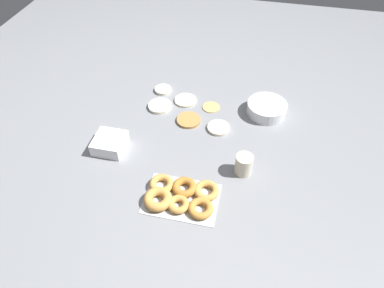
{
  "coord_description": "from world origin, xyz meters",
  "views": [
    {
      "loc": [
        0.24,
        -1.15,
        1.1
      ],
      "look_at": [
        0.02,
        -0.14,
        0.04
      ],
      "focal_mm": 32.0,
      "sensor_mm": 36.0,
      "label": 1
    }
  ],
  "objects_px": {
    "pancake_0": "(189,120)",
    "paper_cup": "(244,165)",
    "pancake_5": "(185,100)",
    "pancake_1": "(211,107)",
    "pancake_3": "(219,128)",
    "pancake_4": "(163,90)",
    "pancake_2": "(160,106)",
    "batter_bowl": "(267,108)",
    "donut_tray": "(180,196)",
    "container_stack": "(110,143)"
  },
  "relations": [
    {
      "from": "pancake_0",
      "to": "paper_cup",
      "type": "xyz_separation_m",
      "value": [
        0.29,
        -0.26,
        0.04
      ]
    },
    {
      "from": "pancake_5",
      "to": "paper_cup",
      "type": "xyz_separation_m",
      "value": [
        0.34,
        -0.4,
        0.04
      ]
    },
    {
      "from": "pancake_0",
      "to": "pancake_1",
      "type": "distance_m",
      "value": 0.15
    },
    {
      "from": "pancake_3",
      "to": "pancake_4",
      "type": "bearing_deg",
      "value": 145.89
    },
    {
      "from": "paper_cup",
      "to": "pancake_3",
      "type": "bearing_deg",
      "value": 120.88
    },
    {
      "from": "pancake_0",
      "to": "pancake_2",
      "type": "height_order",
      "value": "pancake_2"
    },
    {
      "from": "paper_cup",
      "to": "pancake_1",
      "type": "bearing_deg",
      "value": 117.96
    },
    {
      "from": "pancake_0",
      "to": "batter_bowl",
      "type": "xyz_separation_m",
      "value": [
        0.36,
        0.14,
        0.02
      ]
    },
    {
      "from": "pancake_5",
      "to": "pancake_2",
      "type": "bearing_deg",
      "value": -146.77
    },
    {
      "from": "pancake_0",
      "to": "donut_tray",
      "type": "distance_m",
      "value": 0.45
    },
    {
      "from": "pancake_0",
      "to": "pancake_5",
      "type": "height_order",
      "value": "pancake_0"
    },
    {
      "from": "pancake_1",
      "to": "pancake_5",
      "type": "distance_m",
      "value": 0.14
    },
    {
      "from": "donut_tray",
      "to": "batter_bowl",
      "type": "height_order",
      "value": "batter_bowl"
    },
    {
      "from": "pancake_3",
      "to": "pancake_0",
      "type": "bearing_deg",
      "value": 171.11
    },
    {
      "from": "batter_bowl",
      "to": "donut_tray",
      "type": "bearing_deg",
      "value": -116.41
    },
    {
      "from": "pancake_0",
      "to": "donut_tray",
      "type": "bearing_deg",
      "value": -81.49
    },
    {
      "from": "batter_bowl",
      "to": "pancake_5",
      "type": "bearing_deg",
      "value": 179.46
    },
    {
      "from": "pancake_0",
      "to": "pancake_5",
      "type": "distance_m",
      "value": 0.15
    },
    {
      "from": "batter_bowl",
      "to": "paper_cup",
      "type": "distance_m",
      "value": 0.41
    },
    {
      "from": "batter_bowl",
      "to": "paper_cup",
      "type": "xyz_separation_m",
      "value": [
        -0.07,
        -0.4,
        0.02
      ]
    },
    {
      "from": "pancake_0",
      "to": "container_stack",
      "type": "height_order",
      "value": "container_stack"
    },
    {
      "from": "donut_tray",
      "to": "batter_bowl",
      "type": "relative_size",
      "value": 1.5
    },
    {
      "from": "pancake_1",
      "to": "pancake_3",
      "type": "xyz_separation_m",
      "value": [
        0.06,
        -0.15,
        0.0
      ]
    },
    {
      "from": "pancake_3",
      "to": "pancake_5",
      "type": "xyz_separation_m",
      "value": [
        -0.2,
        0.17,
        -0.0
      ]
    },
    {
      "from": "pancake_5",
      "to": "donut_tray",
      "type": "xyz_separation_m",
      "value": [
        0.12,
        -0.59,
        0.01
      ]
    },
    {
      "from": "donut_tray",
      "to": "paper_cup",
      "type": "relative_size",
      "value": 3.16
    },
    {
      "from": "pancake_3",
      "to": "pancake_5",
      "type": "height_order",
      "value": "pancake_3"
    },
    {
      "from": "pancake_3",
      "to": "paper_cup",
      "type": "height_order",
      "value": "paper_cup"
    },
    {
      "from": "pancake_1",
      "to": "paper_cup",
      "type": "relative_size",
      "value": 0.96
    },
    {
      "from": "pancake_0",
      "to": "container_stack",
      "type": "distance_m",
      "value": 0.39
    },
    {
      "from": "pancake_5",
      "to": "donut_tray",
      "type": "height_order",
      "value": "donut_tray"
    },
    {
      "from": "pancake_0",
      "to": "pancake_1",
      "type": "height_order",
      "value": "pancake_0"
    },
    {
      "from": "pancake_3",
      "to": "paper_cup",
      "type": "relative_size",
      "value": 1.16
    },
    {
      "from": "pancake_5",
      "to": "container_stack",
      "type": "distance_m",
      "value": 0.47
    },
    {
      "from": "pancake_2",
      "to": "pancake_5",
      "type": "xyz_separation_m",
      "value": [
        0.11,
        0.08,
        -0.0
      ]
    },
    {
      "from": "batter_bowl",
      "to": "pancake_1",
      "type": "bearing_deg",
      "value": -176.27
    },
    {
      "from": "pancake_1",
      "to": "pancake_5",
      "type": "xyz_separation_m",
      "value": [
        -0.14,
        0.02,
        0.0
      ]
    },
    {
      "from": "pancake_3",
      "to": "donut_tray",
      "type": "relative_size",
      "value": 0.37
    },
    {
      "from": "container_stack",
      "to": "pancake_4",
      "type": "bearing_deg",
      "value": 75.95
    },
    {
      "from": "pancake_5",
      "to": "paper_cup",
      "type": "relative_size",
      "value": 1.23
    },
    {
      "from": "batter_bowl",
      "to": "pancake_4",
      "type": "bearing_deg",
      "value": 173.43
    },
    {
      "from": "pancake_0",
      "to": "pancake_4",
      "type": "distance_m",
      "value": 0.28
    },
    {
      "from": "pancake_2",
      "to": "donut_tray",
      "type": "height_order",
      "value": "donut_tray"
    },
    {
      "from": "pancake_4",
      "to": "donut_tray",
      "type": "xyz_separation_m",
      "value": [
        0.25,
        -0.65,
        0.01
      ]
    },
    {
      "from": "donut_tray",
      "to": "container_stack",
      "type": "relative_size",
      "value": 2.12
    },
    {
      "from": "pancake_0",
      "to": "pancake_3",
      "type": "xyz_separation_m",
      "value": [
        0.15,
        -0.02,
        0.0
      ]
    },
    {
      "from": "pancake_2",
      "to": "container_stack",
      "type": "distance_m",
      "value": 0.35
    },
    {
      "from": "pancake_4",
      "to": "donut_tray",
      "type": "height_order",
      "value": "donut_tray"
    },
    {
      "from": "pancake_3",
      "to": "container_stack",
      "type": "distance_m",
      "value": 0.5
    },
    {
      "from": "pancake_1",
      "to": "batter_bowl",
      "type": "distance_m",
      "value": 0.27
    }
  ]
}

